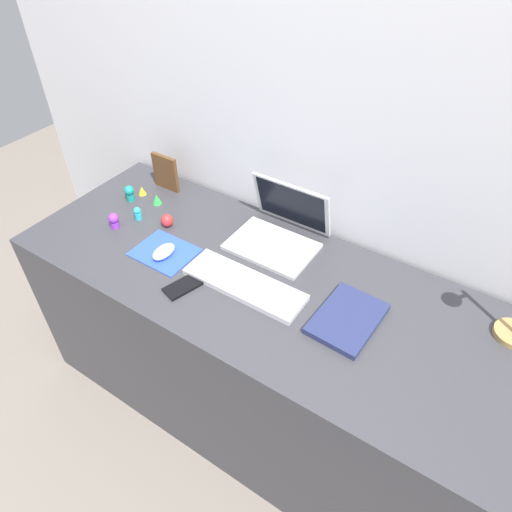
# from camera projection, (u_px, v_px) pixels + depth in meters

# --- Properties ---
(ground_plane) EXTENTS (6.00, 6.00, 0.00)m
(ground_plane) POSITION_uv_depth(u_px,v_px,m) (260.00, 401.00, 2.01)
(ground_plane) COLOR slate
(back_wall) EXTENTS (2.96, 0.05, 1.69)m
(back_wall) POSITION_uv_depth(u_px,v_px,m) (317.00, 199.00, 1.69)
(back_wall) COLOR silver
(back_wall) RESTS_ON ground_plane
(desk) EXTENTS (1.76, 0.67, 0.74)m
(desk) POSITION_uv_depth(u_px,v_px,m) (261.00, 348.00, 1.77)
(desk) COLOR #38383D
(desk) RESTS_ON ground_plane
(laptop) EXTENTS (0.30, 0.27, 0.21)m
(laptop) POSITION_uv_depth(u_px,v_px,m) (281.00, 228.00, 1.64)
(laptop) COLOR silver
(laptop) RESTS_ON desk
(keyboard) EXTENTS (0.41, 0.13, 0.02)m
(keyboard) POSITION_uv_depth(u_px,v_px,m) (244.00, 284.00, 1.49)
(keyboard) COLOR silver
(keyboard) RESTS_ON desk
(mousepad) EXTENTS (0.21, 0.17, 0.00)m
(mousepad) POSITION_uv_depth(u_px,v_px,m) (165.00, 252.00, 1.62)
(mousepad) COLOR blue
(mousepad) RESTS_ON desk
(mouse) EXTENTS (0.06, 0.10, 0.03)m
(mouse) POSITION_uv_depth(u_px,v_px,m) (164.00, 252.00, 1.59)
(mouse) COLOR silver
(mouse) RESTS_ON mousepad
(cell_phone) EXTENTS (0.10, 0.14, 0.01)m
(cell_phone) POSITION_uv_depth(u_px,v_px,m) (184.00, 286.00, 1.49)
(cell_phone) COLOR black
(cell_phone) RESTS_ON desk
(notebook_pad) EXTENTS (0.18, 0.25, 0.02)m
(notebook_pad) POSITION_uv_depth(u_px,v_px,m) (347.00, 319.00, 1.38)
(notebook_pad) COLOR navy
(notebook_pad) RESTS_ON desk
(picture_frame) EXTENTS (0.12, 0.02, 0.15)m
(picture_frame) POSITION_uv_depth(u_px,v_px,m) (165.00, 172.00, 1.88)
(picture_frame) COLOR brown
(picture_frame) RESTS_ON desk
(toy_figurine_green) EXTENTS (0.04, 0.04, 0.04)m
(toy_figurine_green) POSITION_uv_depth(u_px,v_px,m) (157.00, 199.00, 1.84)
(toy_figurine_green) COLOR green
(toy_figurine_green) RESTS_ON desk
(toy_figurine_yellow) EXTENTS (0.03, 0.03, 0.04)m
(toy_figurine_yellow) POSITION_uv_depth(u_px,v_px,m) (142.00, 190.00, 1.89)
(toy_figurine_yellow) COLOR yellow
(toy_figurine_yellow) RESTS_ON desk
(toy_figurine_teal) EXTENTS (0.04, 0.04, 0.07)m
(toy_figurine_teal) POSITION_uv_depth(u_px,v_px,m) (130.00, 193.00, 1.84)
(toy_figurine_teal) COLOR teal
(toy_figurine_teal) RESTS_ON desk
(toy_figurine_red) EXTENTS (0.05, 0.05, 0.05)m
(toy_figurine_red) POSITION_uv_depth(u_px,v_px,m) (167.00, 220.00, 1.72)
(toy_figurine_red) COLOR red
(toy_figurine_red) RESTS_ON desk
(toy_figurine_purple) EXTENTS (0.04, 0.04, 0.06)m
(toy_figurine_purple) POSITION_uv_depth(u_px,v_px,m) (114.00, 220.00, 1.71)
(toy_figurine_purple) COLOR purple
(toy_figurine_purple) RESTS_ON desk
(toy_figurine_cyan) EXTENTS (0.03, 0.03, 0.05)m
(toy_figurine_cyan) POSITION_uv_depth(u_px,v_px,m) (138.00, 213.00, 1.75)
(toy_figurine_cyan) COLOR #28B7CC
(toy_figurine_cyan) RESTS_ON desk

